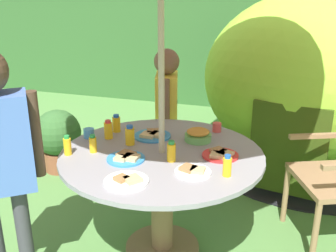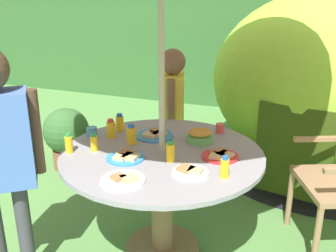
{
  "view_description": "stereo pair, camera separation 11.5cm",
  "coord_description": "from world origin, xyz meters",
  "px_view_note": "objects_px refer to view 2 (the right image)",
  "views": [
    {
      "loc": [
        0.69,
        -2.07,
        1.66
      ],
      "look_at": [
        0.04,
        -0.01,
        0.88
      ],
      "focal_mm": 42.25,
      "sensor_mm": 36.0,
      "label": 1
    },
    {
      "loc": [
        0.8,
        -2.03,
        1.66
      ],
      "look_at": [
        0.04,
        -0.01,
        0.88
      ],
      "focal_mm": 42.25,
      "sensor_mm": 36.0,
      "label": 2
    }
  ],
  "objects_px": {
    "cup_far": "(92,132)",
    "juice_bottle_spot_b": "(131,135)",
    "plate_center_front": "(126,157)",
    "dome_tent": "(325,81)",
    "potted_plant": "(67,135)",
    "juice_bottle_near_left": "(120,123)",
    "child_in_yellow_shirt": "(173,102)",
    "juice_bottle_mid_left": "(69,144)",
    "plate_front_edge": "(220,156)",
    "garden_table": "(162,177)",
    "juice_bottle_near_right": "(111,129)",
    "juice_bottle_spot_a": "(94,142)",
    "plate_far_left": "(190,172)",
    "cup_near": "(220,128)",
    "plate_mid_right": "(155,135)",
    "snack_bowl": "(200,136)",
    "plate_far_right": "(123,180)",
    "juice_bottle_center_back": "(170,152)",
    "juice_bottle_back_edge": "(225,168)"
  },
  "relations": [
    {
      "from": "juice_bottle_mid_left",
      "to": "cup_far",
      "type": "height_order",
      "value": "juice_bottle_mid_left"
    },
    {
      "from": "plate_front_edge",
      "to": "potted_plant",
      "type": "bearing_deg",
      "value": 153.94
    },
    {
      "from": "juice_bottle_near_right",
      "to": "juice_bottle_spot_b",
      "type": "xyz_separation_m",
      "value": [
        0.17,
        -0.05,
        0.0
      ]
    },
    {
      "from": "plate_mid_right",
      "to": "juice_bottle_spot_a",
      "type": "relative_size",
      "value": 2.17
    },
    {
      "from": "cup_far",
      "to": "juice_bottle_spot_b",
      "type": "bearing_deg",
      "value": -5.28
    },
    {
      "from": "potted_plant",
      "to": "juice_bottle_near_left",
      "type": "xyz_separation_m",
      "value": [
        0.88,
        -0.6,
        0.43
      ]
    },
    {
      "from": "plate_mid_right",
      "to": "juice_bottle_back_edge",
      "type": "relative_size",
      "value": 2.03
    },
    {
      "from": "potted_plant",
      "to": "cup_far",
      "type": "relative_size",
      "value": 8.26
    },
    {
      "from": "plate_mid_right",
      "to": "juice_bottle_near_left",
      "type": "distance_m",
      "value": 0.27
    },
    {
      "from": "garden_table",
      "to": "juice_bottle_spot_a",
      "type": "xyz_separation_m",
      "value": [
        -0.4,
        -0.12,
        0.22
      ]
    },
    {
      "from": "child_in_yellow_shirt",
      "to": "plate_front_edge",
      "type": "height_order",
      "value": "child_in_yellow_shirt"
    },
    {
      "from": "juice_bottle_center_back",
      "to": "juice_bottle_mid_left",
      "type": "xyz_separation_m",
      "value": [
        -0.61,
        -0.1,
        -0.0
      ]
    },
    {
      "from": "child_in_yellow_shirt",
      "to": "juice_bottle_mid_left",
      "type": "bearing_deg",
      "value": -31.0
    },
    {
      "from": "plate_center_front",
      "to": "dome_tent",
      "type": "bearing_deg",
      "value": 61.18
    },
    {
      "from": "snack_bowl",
      "to": "juice_bottle_mid_left",
      "type": "xyz_separation_m",
      "value": [
        -0.69,
        -0.45,
        0.02
      ]
    },
    {
      "from": "plate_far_right",
      "to": "juice_bottle_center_back",
      "type": "relative_size",
      "value": 1.87
    },
    {
      "from": "juice_bottle_back_edge",
      "to": "juice_bottle_mid_left",
      "type": "bearing_deg",
      "value": -179.51
    },
    {
      "from": "juice_bottle_near_right",
      "to": "cup_far",
      "type": "relative_size",
      "value": 1.78
    },
    {
      "from": "plate_front_edge",
      "to": "plate_mid_right",
      "type": "distance_m",
      "value": 0.52
    },
    {
      "from": "snack_bowl",
      "to": "plate_far_right",
      "type": "relative_size",
      "value": 0.75
    },
    {
      "from": "juice_bottle_near_right",
      "to": "juice_bottle_spot_b",
      "type": "relative_size",
      "value": 0.98
    },
    {
      "from": "juice_bottle_mid_left",
      "to": "juice_bottle_spot_b",
      "type": "height_order",
      "value": "juice_bottle_spot_b"
    },
    {
      "from": "juice_bottle_mid_left",
      "to": "juice_bottle_near_right",
      "type": "bearing_deg",
      "value": 69.43
    },
    {
      "from": "dome_tent",
      "to": "juice_bottle_spot_b",
      "type": "bearing_deg",
      "value": -112.39
    },
    {
      "from": "juice_bottle_spot_b",
      "to": "cup_near",
      "type": "distance_m",
      "value": 0.62
    },
    {
      "from": "plate_mid_right",
      "to": "plate_center_front",
      "type": "bearing_deg",
      "value": -93.35
    },
    {
      "from": "juice_bottle_mid_left",
      "to": "juice_bottle_spot_b",
      "type": "xyz_separation_m",
      "value": [
        0.29,
        0.26,
        0.0
      ]
    },
    {
      "from": "juice_bottle_back_edge",
      "to": "cup_far",
      "type": "distance_m",
      "value": 1.0
    },
    {
      "from": "dome_tent",
      "to": "cup_far",
      "type": "relative_size",
      "value": 35.21
    },
    {
      "from": "juice_bottle_near_left",
      "to": "juice_bottle_center_back",
      "type": "height_order",
      "value": "juice_bottle_center_back"
    },
    {
      "from": "potted_plant",
      "to": "juice_bottle_spot_b",
      "type": "relative_size",
      "value": 4.56
    },
    {
      "from": "plate_far_right",
      "to": "juice_bottle_mid_left",
      "type": "distance_m",
      "value": 0.52
    },
    {
      "from": "child_in_yellow_shirt",
      "to": "cup_near",
      "type": "height_order",
      "value": "child_in_yellow_shirt"
    },
    {
      "from": "snack_bowl",
      "to": "cup_far",
      "type": "relative_size",
      "value": 2.46
    },
    {
      "from": "plate_front_edge",
      "to": "cup_far",
      "type": "distance_m",
      "value": 0.88
    },
    {
      "from": "juice_bottle_near_right",
      "to": "snack_bowl",
      "type": "bearing_deg",
      "value": 13.35
    },
    {
      "from": "potted_plant",
      "to": "cup_far",
      "type": "xyz_separation_m",
      "value": [
        0.75,
        -0.76,
        0.4
      ]
    },
    {
      "from": "plate_far_right",
      "to": "juice_bottle_spot_a",
      "type": "height_order",
      "value": "juice_bottle_spot_a"
    },
    {
      "from": "garden_table",
      "to": "cup_far",
      "type": "xyz_separation_m",
      "value": [
        -0.53,
        0.09,
        0.2
      ]
    },
    {
      "from": "garden_table",
      "to": "cup_far",
      "type": "relative_size",
      "value": 17.49
    },
    {
      "from": "plate_mid_right",
      "to": "snack_bowl",
      "type": "bearing_deg",
      "value": 4.52
    },
    {
      "from": "dome_tent",
      "to": "plate_far_left",
      "type": "xyz_separation_m",
      "value": [
        -0.67,
        -2.0,
        -0.1
      ]
    },
    {
      "from": "juice_bottle_mid_left",
      "to": "cup_far",
      "type": "distance_m",
      "value": 0.29
    },
    {
      "from": "plate_front_edge",
      "to": "garden_table",
      "type": "bearing_deg",
      "value": -172.3
    },
    {
      "from": "child_in_yellow_shirt",
      "to": "plate_center_front",
      "type": "xyz_separation_m",
      "value": [
        0.07,
        -1.0,
        -0.05
      ]
    },
    {
      "from": "child_in_yellow_shirt",
      "to": "plate_far_right",
      "type": "distance_m",
      "value": 1.27
    },
    {
      "from": "plate_far_left",
      "to": "cup_far",
      "type": "distance_m",
      "value": 0.83
    },
    {
      "from": "juice_bottle_near_right",
      "to": "plate_far_right",
      "type": "bearing_deg",
      "value": -56.28
    },
    {
      "from": "plate_far_left",
      "to": "juice_bottle_mid_left",
      "type": "bearing_deg",
      "value": 178.95
    },
    {
      "from": "plate_center_front",
      "to": "juice_bottle_back_edge",
      "type": "distance_m",
      "value": 0.59
    }
  ]
}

